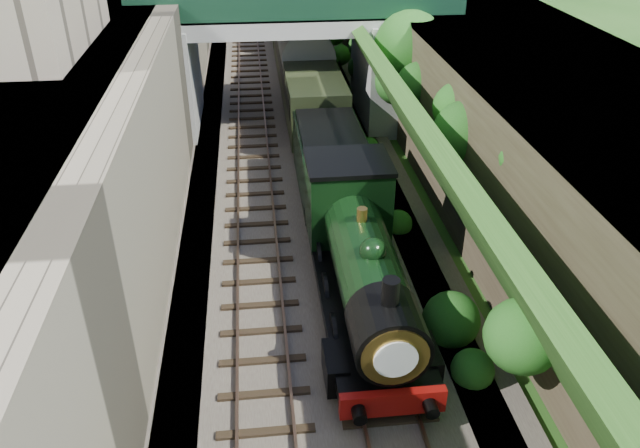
% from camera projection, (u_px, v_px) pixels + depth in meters
% --- Properties ---
extents(trackbed, '(10.00, 90.00, 0.20)m').
position_uv_depth(trackbed, '(293.00, 149.00, 31.38)').
color(trackbed, '#473F38').
rests_on(trackbed, ground).
extents(retaining_wall, '(1.00, 90.00, 7.00)m').
position_uv_depth(retaining_wall, '(174.00, 87.00, 29.13)').
color(retaining_wall, '#756B56').
rests_on(retaining_wall, ground).
extents(street_plateau_left, '(6.00, 90.00, 7.00)m').
position_uv_depth(street_plateau_left, '(97.00, 89.00, 28.80)').
color(street_plateau_left, '#262628').
rests_on(street_plateau_left, ground).
extents(street_plateau_right, '(8.00, 90.00, 6.25)m').
position_uv_depth(street_plateau_right, '(484.00, 84.00, 30.75)').
color(street_plateau_right, '#262628').
rests_on(street_plateau_right, ground).
extents(embankment_slope, '(4.66, 90.00, 6.36)m').
position_uv_depth(embankment_slope, '(394.00, 95.00, 30.39)').
color(embankment_slope, '#1E4714').
rests_on(embankment_slope, ground).
extents(track_left, '(2.50, 90.00, 0.20)m').
position_uv_depth(track_left, '(253.00, 148.00, 31.11)').
color(track_left, black).
rests_on(track_left, trackbed).
extents(track_right, '(2.50, 90.00, 0.20)m').
position_uv_depth(track_right, '(317.00, 145.00, 31.42)').
color(track_right, black).
rests_on(track_right, trackbed).
extents(road_bridge, '(16.00, 6.40, 7.25)m').
position_uv_depth(road_bridge, '(304.00, 48.00, 32.88)').
color(road_bridge, gray).
rests_on(road_bridge, ground).
extents(tree, '(3.60, 3.80, 6.60)m').
position_uv_depth(tree, '(411.00, 51.00, 30.34)').
color(tree, black).
rests_on(tree, ground).
extents(locomotive, '(3.10, 10.23, 3.83)m').
position_uv_depth(locomotive, '(361.00, 262.00, 19.35)').
color(locomotive, black).
rests_on(locomotive, trackbed).
extents(tender, '(2.70, 6.00, 3.05)m').
position_uv_depth(tender, '(331.00, 169.00, 25.80)').
color(tender, black).
rests_on(tender, trackbed).
extents(coach_front, '(2.90, 18.00, 3.70)m').
position_uv_depth(coach_front, '(304.00, 70.00, 36.39)').
color(coach_front, black).
rests_on(coach_front, trackbed).
extents(coach_middle, '(2.90, 18.00, 3.70)m').
position_uv_depth(coach_middle, '(285.00, 5.00, 52.51)').
color(coach_middle, black).
rests_on(coach_middle, trackbed).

